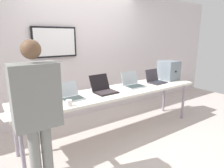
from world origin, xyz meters
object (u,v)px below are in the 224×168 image
Objects in this scene: equipment_box at (169,70)px; laptop_station_0 at (26,102)px; person at (36,107)px; laptop_station_2 at (104,88)px; coffee_mug at (69,103)px; workbench at (115,94)px; laptop_station_1 at (71,95)px; laptop_station_3 at (133,83)px; laptop_station_4 at (155,80)px.

equipment_box is 1.09× the size of laptop_station_0.
equipment_box is 0.24× the size of person.
laptop_station_2 is 0.24× the size of person.
person is at bearing -150.75° from laptop_station_2.
coffee_mug is at bearing 37.67° from person.
coffee_mug is (-2.32, -0.33, -0.15)m from equipment_box.
workbench is 1.43m from equipment_box.
laptop_station_3 is (1.20, 0.03, 0.01)m from laptop_station_1.
laptop_station_3 is 1.38m from coffee_mug.
laptop_station_3 reaches higher than laptop_station_4.
coffee_mug is (-0.91, -0.25, 0.09)m from workbench.
laptop_station_3 is 0.99× the size of laptop_station_4.
equipment_box reaches higher than coffee_mug.
equipment_box is 2.88m from person.
laptop_station_1 reaches higher than coffee_mug.
laptop_station_2 reaches higher than laptop_station_1.
equipment_box is 1.61m from laptop_station_2.
laptop_station_3 is 0.55m from laptop_station_4.
laptop_station_4 is at bearing -0.65° from laptop_station_2.
laptop_station_2 is 4.80× the size of coffee_mug.
workbench is 8.23× the size of laptop_station_2.
person is (-1.19, -0.67, 0.15)m from laptop_station_2.
laptop_station_2 is 1.11× the size of laptop_station_4.
workbench is 0.95m from coffee_mug.
coffee_mug is (-1.34, -0.31, -0.02)m from laptop_station_3.
laptop_station_1 is 0.98× the size of laptop_station_3.
coffee_mug is at bearing -166.95° from laptop_station_3.
laptop_station_0 reaches higher than workbench.
laptop_station_2 is at bearing 166.39° from workbench.
person reaches higher than laptop_station_3.
laptop_station_4 is 4.34× the size of coffee_mug.
laptop_station_2 is at bearing -178.84° from laptop_station_3.
person is at bearing -165.95° from equipment_box.
person is 0.63m from coffee_mug.
workbench is 1.55m from person.
laptop_station_1 is at bearing -178.10° from laptop_station_2.
laptop_station_1 is (0.60, -0.02, -0.00)m from laptop_station_0.
laptop_station_4 reaches higher than workbench.
laptop_station_2 reaches higher than laptop_station_0.
laptop_station_2 is at bearing 179.35° from laptop_station_4.
coffee_mug is (-0.71, -0.30, -0.02)m from laptop_station_2.
laptop_station_0 is at bearing 147.42° from coffee_mug.
laptop_station_1 is at bearing 46.23° from person.
laptop_station_2 reaches higher than laptop_station_4.
laptop_station_1 is 0.91m from person.
laptop_station_0 is 1.01× the size of laptop_station_3.
workbench is at bearing -176.78° from equipment_box.
person is at bearing -164.55° from laptop_station_4.
equipment_box is 0.99× the size of laptop_station_2.
workbench is 39.51× the size of coffee_mug.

